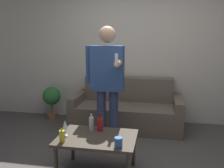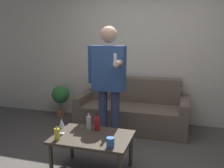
{
  "view_description": "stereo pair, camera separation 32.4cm",
  "coord_description": "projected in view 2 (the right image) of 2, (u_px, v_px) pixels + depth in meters",
  "views": [
    {
      "loc": [
        0.39,
        -2.62,
        1.57
      ],
      "look_at": [
        -0.21,
        0.5,
        0.95
      ],
      "focal_mm": 40.0,
      "sensor_mm": 36.0,
      "label": 1
    },
    {
      "loc": [
        0.71,
        -2.55,
        1.57
      ],
      "look_at": [
        -0.21,
        0.5,
        0.95
      ],
      "focal_mm": 40.0,
      "sensor_mm": 36.0,
      "label": 2
    }
  ],
  "objects": [
    {
      "name": "coffee_table",
      "position": [
        93.0,
        140.0,
        2.84
      ],
      "size": [
        0.88,
        0.62,
        0.45
      ],
      "color": "#3D3328",
      "rests_on": "ground_plane"
    },
    {
      "name": "wall_back",
      "position": [
        146.0,
        48.0,
        4.46
      ],
      "size": [
        8.0,
        0.06,
        2.7
      ],
      "color": "beige",
      "rests_on": "ground_plane"
    },
    {
      "name": "potted_plant",
      "position": [
        61.0,
        97.0,
        4.83
      ],
      "size": [
        0.34,
        0.34,
        0.62
      ],
      "color": "#936042",
      "rests_on": "ground_plane"
    },
    {
      "name": "bottle_green",
      "position": [
        89.0,
        122.0,
        3.01
      ],
      "size": [
        0.06,
        0.06,
        0.23
      ],
      "color": "silver",
      "rests_on": "coffee_table"
    },
    {
      "name": "bottle_orange",
      "position": [
        57.0,
        134.0,
        2.71
      ],
      "size": [
        0.06,
        0.06,
        0.18
      ],
      "color": "yellow",
      "rests_on": "coffee_table"
    },
    {
      "name": "bottle_dark",
      "position": [
        97.0,
        123.0,
        2.99
      ],
      "size": [
        0.07,
        0.07,
        0.21
      ],
      "color": "#B21E1E",
      "rests_on": "coffee_table"
    },
    {
      "name": "couch",
      "position": [
        133.0,
        110.0,
        4.31
      ],
      "size": [
        1.86,
        0.83,
        0.83
      ],
      "color": "#6B5B4C",
      "rests_on": "ground_plane"
    },
    {
      "name": "wine_glass_near",
      "position": [
        62.0,
        123.0,
        2.87
      ],
      "size": [
        0.07,
        0.07,
        0.18
      ],
      "color": "silver",
      "rests_on": "coffee_table"
    },
    {
      "name": "cup_on_table",
      "position": [
        110.0,
        142.0,
        2.53
      ],
      "size": [
        0.08,
        0.08,
        0.1
      ],
      "color": "#3366B2",
      "rests_on": "coffee_table"
    },
    {
      "name": "person_standing_front",
      "position": [
        108.0,
        78.0,
        3.43
      ],
      "size": [
        0.53,
        0.44,
        1.7
      ],
      "color": "navy",
      "rests_on": "ground_plane"
    }
  ]
}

